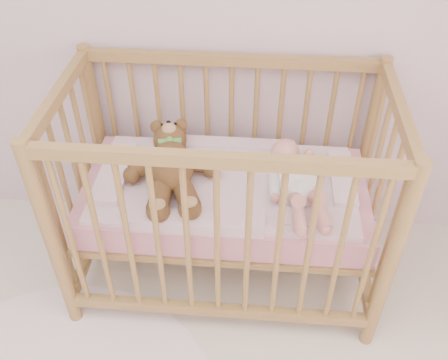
# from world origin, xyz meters

# --- Properties ---
(crib) EXTENTS (1.36, 0.76, 1.00)m
(crib) POSITION_xyz_m (0.43, 1.60, 0.50)
(crib) COLOR #9D7842
(crib) RESTS_ON floor
(mattress) EXTENTS (1.22, 0.62, 0.13)m
(mattress) POSITION_xyz_m (0.43, 1.60, 0.49)
(mattress) COLOR pink
(mattress) RESTS_ON crib
(blanket) EXTENTS (1.10, 0.58, 0.06)m
(blanket) POSITION_xyz_m (0.43, 1.60, 0.56)
(blanket) COLOR pink
(blanket) RESTS_ON mattress
(baby) EXTENTS (0.39, 0.61, 0.14)m
(baby) POSITION_xyz_m (0.72, 1.58, 0.64)
(baby) COLOR white
(baby) RESTS_ON blanket
(teddy_bear) EXTENTS (0.53, 0.67, 0.17)m
(teddy_bear) POSITION_xyz_m (0.20, 1.58, 0.65)
(teddy_bear) COLOR brown
(teddy_bear) RESTS_ON blanket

